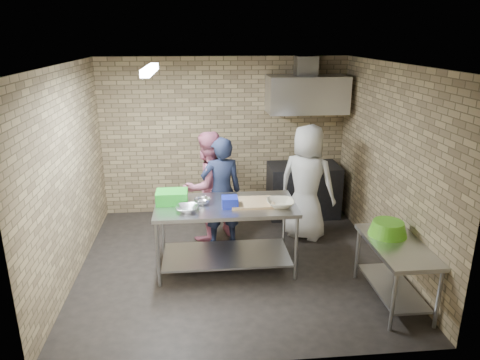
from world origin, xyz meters
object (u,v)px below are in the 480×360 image
object	(u,v)px
green_crate	(172,197)
prep_table	(226,236)
bottle_green	(330,98)
stove	(303,190)
side_counter	(394,273)
green_basin	(388,228)
woman_pink	(207,186)
man_navy	(221,192)
blue_tub	(230,202)
bottle_red	(307,97)
woman_white	(307,183)

from	to	relation	value
green_crate	prep_table	bearing A→B (deg)	-9.73
bottle_green	stove	bearing A→B (deg)	-151.93
side_counter	green_basin	xyz separation A→B (m)	(-0.02, 0.25, 0.46)
green_basin	woman_pink	bearing A→B (deg)	141.05
stove	bottle_green	xyz separation A→B (m)	(0.45, 0.24, 1.57)
stove	man_navy	distance (m)	1.83
woman_pink	blue_tub	bearing A→B (deg)	69.71
bottle_red	green_crate	bearing A→B (deg)	-139.88
bottle_green	man_navy	world-z (taller)	bottle_green
green_crate	side_counter	bearing A→B (deg)	-23.15
prep_table	green_basin	bearing A→B (deg)	-21.54
stove	bottle_green	world-z (taller)	bottle_green
green_crate	bottle_green	bearing A→B (deg)	35.52
side_counter	bottle_green	bearing A→B (deg)	90.00
green_crate	blue_tub	size ratio (longest dim) A/B	2.00
side_counter	green_basin	size ratio (longest dim) A/B	2.61
bottle_red	woman_white	bearing A→B (deg)	-101.11
prep_table	bottle_red	world-z (taller)	bottle_red
bottle_red	bottle_green	world-z (taller)	bottle_red
stove	woman_pink	xyz separation A→B (m)	(-1.68, -0.79, 0.39)
green_crate	woman_white	size ratio (longest dim) A/B	0.23
woman_white	bottle_green	bearing A→B (deg)	-85.09
green_crate	green_basin	world-z (taller)	green_crate
prep_table	side_counter	bearing A→B (deg)	-27.51
stove	bottle_green	distance (m)	1.65
prep_table	side_counter	xyz separation A→B (m)	(1.92, -1.00, -0.09)
stove	green_crate	xyz separation A→B (m)	(-2.17, -1.63, 0.55)
prep_table	bottle_green	xyz separation A→B (m)	(1.92, 1.99, 1.55)
green_crate	man_navy	world-z (taller)	man_navy
side_counter	man_navy	size ratio (longest dim) A/B	0.73
side_counter	green_crate	distance (m)	2.92
prep_table	side_counter	distance (m)	2.17
side_counter	green_crate	size ratio (longest dim) A/B	2.93
green_basin	bottle_red	xyz separation A→B (m)	(-0.38, 2.74, 1.19)
prep_table	green_crate	world-z (taller)	green_crate
stove	side_counter	bearing A→B (deg)	-80.71
blue_tub	man_navy	size ratio (longest dim) A/B	0.12
blue_tub	bottle_red	world-z (taller)	bottle_red
stove	green_basin	bearing A→B (deg)	-80.24
bottle_red	woman_white	world-z (taller)	bottle_red
prep_table	green_basin	world-z (taller)	prep_table
man_navy	woman_pink	bearing A→B (deg)	-55.33
prep_table	woman_white	world-z (taller)	woman_white
prep_table	man_navy	distance (m)	0.83
side_counter	blue_tub	bearing A→B (deg)	154.30
prep_table	side_counter	world-z (taller)	prep_table
green_crate	bottle_red	bearing A→B (deg)	40.12
side_counter	woman_white	xyz separation A→B (m)	(-0.63, 1.84, 0.52)
green_basin	woman_pink	world-z (taller)	woman_pink
blue_tub	woman_white	xyz separation A→B (m)	(1.24, 0.94, -0.09)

